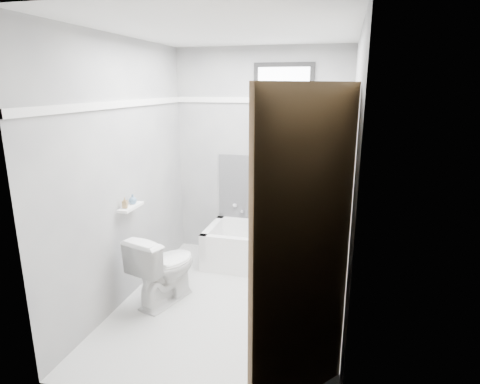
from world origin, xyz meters
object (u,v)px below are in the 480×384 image
(bathtub, at_px, (273,248))
(toilet, at_px, (164,268))
(office_chair, at_px, (301,211))
(soap_bottle_a, at_px, (125,202))
(soap_bottle_b, at_px, (133,199))
(door, at_px, (346,284))

(bathtub, xyz_separation_m, toilet, (-0.85, -1.00, 0.13))
(office_chair, height_order, soap_bottle_a, office_chair)
(bathtub, distance_m, soap_bottle_b, 1.67)
(office_chair, distance_m, soap_bottle_b, 1.78)
(toilet, bearing_deg, soap_bottle_b, 5.06)
(door, bearing_deg, soap_bottle_b, 146.21)
(soap_bottle_a, bearing_deg, soap_bottle_b, 90.00)
(office_chair, bearing_deg, toilet, -143.61)
(bathtub, height_order, office_chair, office_chair)
(bathtub, xyz_separation_m, soap_bottle_a, (-1.17, -1.07, 0.76))
(office_chair, relative_size, door, 0.54)
(soap_bottle_b, bearing_deg, door, -33.79)
(office_chair, bearing_deg, door, -84.23)
(toilet, distance_m, door, 2.11)
(door, relative_size, soap_bottle_a, 20.57)
(door, xyz_separation_m, soap_bottle_a, (-1.92, 1.14, -0.03))
(door, height_order, soap_bottle_a, door)
(door, bearing_deg, office_chair, 101.38)
(soap_bottle_b, bearing_deg, soap_bottle_a, -90.00)
(door, bearing_deg, bathtub, 108.75)
(bathtub, height_order, door, door)
(soap_bottle_a, bearing_deg, office_chair, 36.90)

